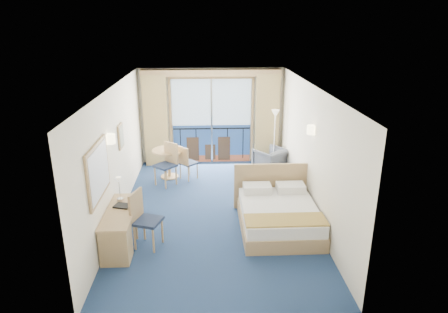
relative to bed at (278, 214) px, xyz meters
The scene contains 22 objects.
floor 1.47m from the bed, 149.19° to the left, with size 6.50×6.50×0.00m, color navy.
room_walls 2.07m from the bed, 149.19° to the left, with size 4.04×6.54×2.72m.
balcony_door 4.23m from the bed, 107.45° to the left, with size 2.36×0.03×2.52m.
curtain_left 4.82m from the bed, 126.20° to the left, with size 0.65×0.22×2.55m, color tan.
curtain_right 3.95m from the bed, 85.28° to the left, with size 0.65×0.22×2.55m, color tan.
pelmet 4.64m from the bed, 107.85° to the left, with size 3.80×0.25×0.18m, color tan.
mirror 3.53m from the bed, 166.62° to the right, with size 0.05×1.25×0.95m.
wall_print 3.66m from the bed, 159.69° to the left, with size 0.04×0.42×0.52m.
sconce_left 3.54m from the bed, behind, with size 0.18×0.18×0.18m, color #FFEEB2.
sconce_right 1.81m from the bed, 39.82° to the left, with size 0.18×0.18×0.18m, color #FFEEB2.
bed is the anchor object (origin of this frame).
nightstand 1.51m from the bed, 68.93° to the left, with size 0.40×0.38×0.53m, color #A48757.
phone 1.55m from the bed, 70.08° to the left, with size 0.17×0.13×0.07m, color white.
armchair 3.01m from the bed, 83.95° to the left, with size 0.74×0.76×0.69m, color #424850.
floor_lamp 3.46m from the bed, 82.11° to the left, with size 0.23×0.23×1.67m.
desk 3.11m from the bed, 163.03° to the right, with size 0.51×1.49×0.70m.
desk_chair 2.64m from the bed, 167.94° to the right, with size 0.59×0.58×1.06m.
folder 3.00m from the bed, behind, with size 0.29×0.22×0.03m, color black.
desk_lamp 3.14m from the bed, behind, with size 0.12×0.12×0.45m.
round_table 3.69m from the bed, 130.34° to the left, with size 0.84×0.84×0.76m.
table_chair_a 3.26m from the bed, 126.18° to the left, with size 0.55×0.55×0.90m.
table_chair_b 3.35m from the bed, 135.14° to the left, with size 0.65×0.65×1.06m.
Camera 1 is at (-0.18, -7.78, 3.95)m, focal length 32.00 mm.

